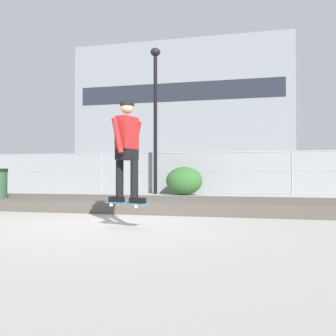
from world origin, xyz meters
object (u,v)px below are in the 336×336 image
(skater, at_px, (127,145))
(shrub_left, at_px, (184,181))
(parked_car_near, at_px, (121,174))
(skateboard, at_px, (127,203))
(street_lamp, at_px, (155,102))

(skater, xyz_separation_m, shrub_left, (-0.57, 8.81, -0.79))
(parked_car_near, distance_m, shrub_left, 5.49)
(skateboard, bearing_deg, street_lamp, 101.69)
(street_lamp, xyz_separation_m, parked_car_near, (-2.78, 3.17, -3.17))
(skater, relative_size, street_lamp, 0.26)
(skateboard, relative_size, street_lamp, 0.13)
(skater, distance_m, shrub_left, 8.86)
(shrub_left, bearing_deg, street_lamp, 161.68)
(skater, bearing_deg, skateboard, 45.00)
(skater, distance_m, parked_car_near, 13.30)
(skater, bearing_deg, parked_car_near, 110.68)
(skateboard, relative_size, shrub_left, 0.54)
(skateboard, bearing_deg, shrub_left, 93.68)
(street_lamp, height_order, shrub_left, street_lamp)
(skateboard, bearing_deg, parked_car_near, 110.68)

